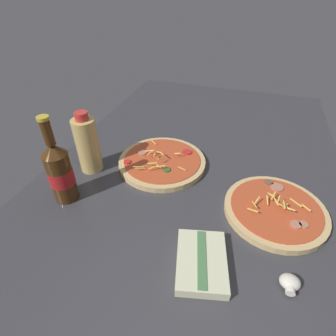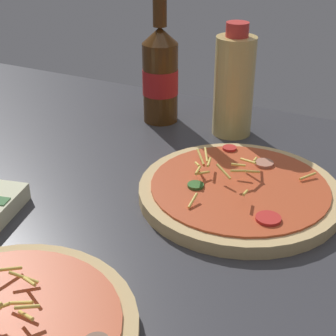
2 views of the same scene
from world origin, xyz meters
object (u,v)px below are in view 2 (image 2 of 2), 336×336
pizza_near (1,334)px  beer_bottle (160,73)px  oil_bottle (234,85)px  pizza_far (239,191)px

pizza_near → beer_bottle: 56.58cm
beer_bottle → oil_bottle: beer_bottle is taller
beer_bottle → pizza_far: bearing=-41.4°
pizza_far → pizza_near: bearing=-107.5°
pizza_near → oil_bottle: (2.14, 55.23, 7.83)cm
pizza_far → oil_bottle: oil_bottle is taller
pizza_far → oil_bottle: (-8.82, 20.44, 7.83)cm
pizza_far → oil_bottle: bearing=113.4°
beer_bottle → oil_bottle: size_ratio=1.27×
pizza_near → oil_bottle: 55.82cm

